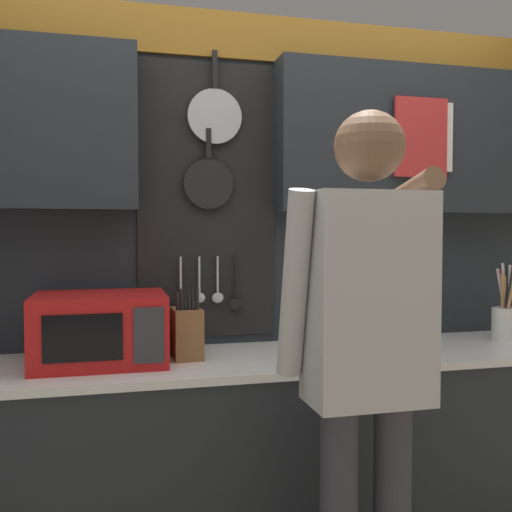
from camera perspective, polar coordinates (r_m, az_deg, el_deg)
base_cabinet_counter at (r=2.48m, az=3.10°, el=-20.37°), size 2.62×0.59×0.93m
back_wall_unit at (r=2.55m, az=2.07°, el=3.74°), size 3.19×0.23×2.38m
microwave at (r=2.24m, az=-15.31°, el=-7.00°), size 0.48×0.38×0.26m
knife_block at (r=2.26m, az=-6.96°, el=-7.59°), size 0.12×0.16×0.28m
utensil_crock at (r=2.83m, az=23.65°, el=-5.90°), size 0.12×0.12×0.36m
person at (r=1.85m, az=10.95°, el=-8.20°), size 0.54×0.69×1.80m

